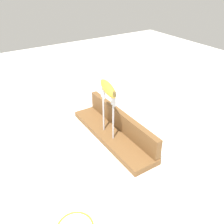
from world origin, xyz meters
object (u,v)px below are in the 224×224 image
(fork_stand_center, at_px, (108,110))
(banana_raised_center, at_px, (108,88))
(banana_chunk_near, at_px, (122,120))
(fork_fallen_far, at_px, (126,86))

(fork_stand_center, height_order, banana_raised_center, banana_raised_center)
(fork_stand_center, relative_size, banana_chunk_near, 3.08)
(banana_raised_center, height_order, fork_fallen_far, banana_raised_center)
(fork_stand_center, distance_m, banana_chunk_near, 0.18)
(fork_stand_center, relative_size, banana_raised_center, 1.20)
(banana_raised_center, relative_size, banana_chunk_near, 2.57)
(fork_fallen_far, bearing_deg, banana_chunk_near, -38.71)
(banana_raised_center, distance_m, fork_fallen_far, 0.58)
(fork_stand_center, height_order, banana_chunk_near, fork_stand_center)
(fork_stand_center, xyz_separation_m, banana_raised_center, (-0.00, 0.00, 0.10))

